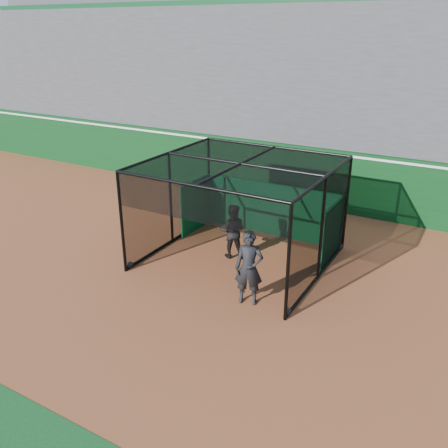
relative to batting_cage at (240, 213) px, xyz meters
The scene contains 6 objects.
ground 3.29m from the batting_cage, 113.98° to the right, with size 120.00×120.00×0.00m, color brown.
outfield_wall 5.98m from the batting_cage, 101.33° to the left, with size 50.00×0.50×2.50m.
grandstand 10.13m from the batting_cage, 96.95° to the left, with size 50.00×7.85×8.95m.
batting_cage is the anchor object (origin of this frame).
batter 0.74m from the batting_cage, behind, with size 0.87×0.68×1.79m, color black.
on_deck_player 2.67m from the batting_cage, 56.75° to the right, with size 0.88×0.72×2.07m.
Camera 1 is at (7.54, -9.49, 6.90)m, focal length 38.00 mm.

